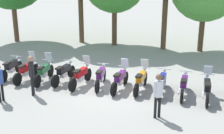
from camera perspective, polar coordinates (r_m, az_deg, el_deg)
The scene contains 14 objects.
ground_plane at distance 14.86m, azimuth -0.36°, elevation -3.89°, with size 80.00×80.00×0.00m, color #9E9B93.
motorcycle_0 at distance 16.97m, azimuth -18.02°, elevation -0.14°, with size 0.62×2.19×0.99m.
motorcycle_1 at distance 16.29m, azimuth -15.46°, elevation -0.60°, with size 0.67×2.18×1.37m.
motorcycle_2 at distance 15.87m, azimuth -12.36°, elevation -0.86°, with size 0.62×2.19×1.37m.
motorcycle_3 at distance 15.64m, azimuth -8.88°, elevation -1.00°, with size 0.75×2.16×0.99m.
motorcycle_4 at distance 15.07m, azimuth -5.75°, elevation -1.56°, with size 0.76×2.16×1.37m.
motorcycle_5 at distance 14.93m, azimuth -2.09°, elevation -1.73°, with size 0.62×2.19×0.99m.
motorcycle_6 at distance 14.54m, azimuth 1.50°, elevation -2.23°, with size 0.74×2.17×1.37m.
motorcycle_7 at distance 14.49m, azimuth 5.34°, elevation -2.39°, with size 0.70×2.18×1.37m.
motorcycle_8 at distance 14.37m, azimuth 9.16°, elevation -2.79°, with size 0.64×2.19×0.99m.
motorcycle_9 at distance 14.23m, azimuth 13.06°, elevation -3.26°, with size 0.64×2.19×0.99m.
motorcycle_10 at distance 14.08m, azimuth 17.05°, elevation -3.78°, with size 0.62×2.19×1.37m.
person_1 at distance 11.84m, azimuth 8.47°, elevation -4.62°, with size 0.39×0.32×1.78m.
person_2 at distance 14.19m, azimuth -14.57°, elevation -0.91°, with size 0.29×0.41×1.83m.
Camera 1 is at (2.66, -13.48, 5.66)m, focal length 49.75 mm.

